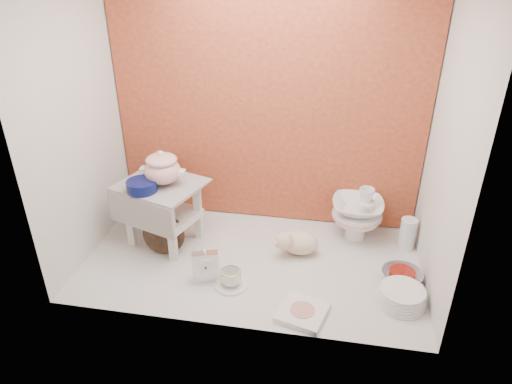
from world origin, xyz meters
TOP-DOWN VIEW (x-y plane):
  - ground at (0.00, 0.00)m, footprint 1.80×1.80m
  - niche_shell at (0.00, 0.18)m, footprint 1.86×1.03m
  - step_stool at (-0.53, 0.11)m, footprint 0.53×0.49m
  - soup_tureen at (-0.51, 0.11)m, footprint 0.28×0.28m
  - cobalt_bowl at (-0.59, 0.01)m, footprint 0.21×0.21m
  - floral_platter at (-0.68, 0.43)m, footprint 0.43×0.24m
  - blue_white_vase at (-0.75, 0.36)m, footprint 0.34×0.34m
  - lacquer_tray at (-0.49, -0.00)m, footprint 0.24×0.08m
  - mantel_clock at (-0.20, -0.20)m, footprint 0.14×0.09m
  - plush_pig at (0.25, 0.12)m, footprint 0.28×0.22m
  - teacup_saucer at (-0.07, -0.22)m, footprint 0.17×0.17m
  - gold_rim_teacup at (-0.07, -0.22)m, footprint 0.11×0.11m
  - lattice_dish at (0.31, -0.37)m, footprint 0.26×0.26m
  - dinner_plate_stack at (0.77, -0.21)m, footprint 0.24×0.24m
  - crystal_bowl at (0.79, -0.04)m, footprint 0.24×0.24m
  - clear_glass_vase at (0.84, 0.29)m, footprint 0.11×0.11m
  - porcelain_tower at (0.55, 0.34)m, footprint 0.29×0.29m

SIDE VIEW (x-z plane):
  - ground at x=0.00m, z-range 0.00..0.00m
  - teacup_saucer at x=-0.07m, z-range 0.00..0.01m
  - lattice_dish at x=0.31m, z-range 0.00..0.03m
  - crystal_bowl at x=0.79m, z-range 0.00..0.07m
  - dinner_plate_stack at x=0.77m, z-range 0.00..0.09m
  - gold_rim_teacup at x=-0.07m, z-range 0.01..0.10m
  - plush_pig at x=0.25m, z-range 0.00..0.15m
  - clear_glass_vase at x=0.84m, z-range 0.00..0.18m
  - mantel_clock at x=-0.20m, z-range 0.00..0.19m
  - lacquer_tray at x=-0.49m, z-range 0.00..0.23m
  - blue_white_vase at x=-0.75m, z-range 0.00..0.27m
  - porcelain_tower at x=0.55m, z-range 0.00..0.33m
  - step_stool at x=-0.53m, z-range 0.00..0.37m
  - floral_platter at x=-0.68m, z-range 0.00..0.41m
  - cobalt_bowl at x=-0.59m, z-range 0.37..0.43m
  - soup_tureen at x=-0.51m, z-range 0.37..0.57m
  - niche_shell at x=0.00m, z-range 0.17..1.70m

